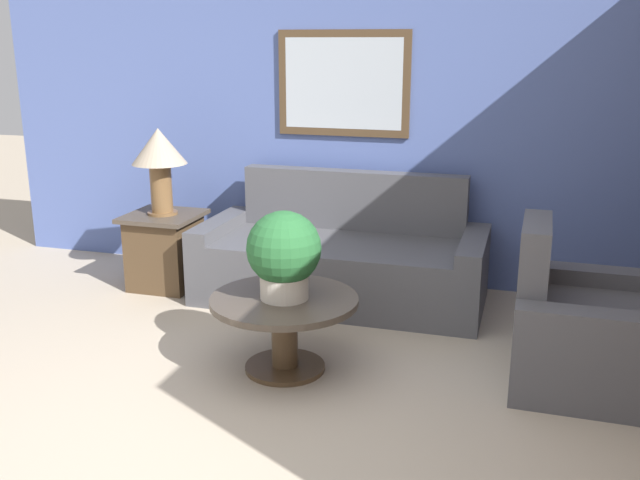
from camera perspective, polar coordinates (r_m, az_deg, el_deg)
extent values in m
plane|color=tan|center=(3.55, -8.55, -17.58)|extent=(20.00, 20.00, 0.00)
cube|color=#5166A8|center=(5.83, 3.51, 9.34)|extent=(6.53, 0.06, 2.60)
cube|color=#4C3823|center=(5.80, 1.88, 12.40)|extent=(1.08, 0.03, 0.83)
cube|color=#B2BCC6|center=(5.79, 1.85, 12.39)|extent=(0.96, 0.01, 0.71)
cube|color=#4C4C51|center=(5.47, 1.64, -2.47)|extent=(1.81, 0.95, 0.48)
cube|color=#4C4C51|center=(5.71, 2.71, 3.22)|extent=(1.81, 0.16, 0.47)
cube|color=#4C4C51|center=(5.78, -7.90, -1.10)|extent=(0.18, 0.95, 0.58)
cube|color=#4C4C51|center=(5.30, 12.08, -2.87)|extent=(0.18, 0.95, 0.58)
cube|color=#4C4C51|center=(4.49, 20.96, -7.72)|extent=(0.89, 0.62, 0.48)
cube|color=#4C4C51|center=(4.31, 16.79, -1.57)|extent=(0.17, 0.61, 0.47)
cube|color=#4C4C51|center=(4.10, 21.31, -9.20)|extent=(0.89, 0.19, 0.58)
cube|color=#4C4C51|center=(4.84, 20.79, -5.37)|extent=(0.89, 0.19, 0.58)
cylinder|color=#4C3823|center=(4.43, -2.81, -10.09)|extent=(0.49, 0.49, 0.03)
cylinder|color=#4C3823|center=(4.34, -2.85, -7.55)|extent=(0.16, 0.16, 0.40)
cylinder|color=#473D33|center=(4.26, -2.89, -4.85)|extent=(0.89, 0.89, 0.04)
cube|color=#4C3823|center=(5.90, -12.28, -0.99)|extent=(0.48, 0.48, 0.57)
cube|color=#473D33|center=(5.82, -12.45, 1.88)|extent=(0.57, 0.57, 0.03)
cylinder|color=brown|center=(5.81, -12.47, 2.14)|extent=(0.24, 0.24, 0.02)
cylinder|color=brown|center=(5.77, -12.59, 4.09)|extent=(0.17, 0.17, 0.38)
cone|color=gray|center=(5.71, -12.78, 7.34)|extent=(0.43, 0.43, 0.28)
cylinder|color=beige|center=(4.22, -2.87, -3.74)|extent=(0.29, 0.29, 0.14)
sphere|color=#235B2D|center=(4.15, -2.91, -0.66)|extent=(0.44, 0.44, 0.44)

